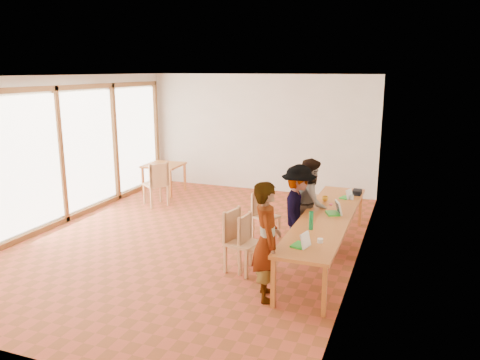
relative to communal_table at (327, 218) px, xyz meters
name	(u,v)px	position (x,y,z in m)	size (l,w,h in m)	color
ground	(193,239)	(-2.50, 0.03, -0.70)	(8.00, 8.00, 0.00)	#AF462A
wall_back	(260,133)	(-2.50, 4.03, 0.80)	(6.00, 0.10, 3.00)	#F1E3D0
wall_front	(17,230)	(-2.50, -3.97, 0.80)	(6.00, 0.10, 3.00)	#F1E3D0
wall_right	(361,173)	(0.50, 0.03, 0.80)	(0.10, 8.00, 3.00)	#F1E3D0
window_wall	(60,151)	(-5.46, 0.03, 0.80)	(0.10, 8.00, 3.00)	white
ceiling	(189,75)	(-2.50, 0.03, 2.32)	(6.00, 8.00, 0.04)	white
communal_table	(327,218)	(0.00, 0.00, 0.00)	(0.80, 4.00, 0.75)	#C3642B
side_table	(164,167)	(-4.70, 2.84, -0.03)	(0.90, 0.90, 0.75)	#C3642B
chair_near	(250,238)	(-1.01, -0.98, -0.14)	(0.48, 0.48, 0.49)	tan
chair_mid	(237,234)	(-1.22, -0.97, -0.10)	(0.55, 0.55, 0.52)	tan
chair_far	(262,210)	(-1.33, 0.61, -0.17)	(0.53, 0.53, 0.46)	tan
chair_empty	(300,190)	(-0.94, 2.01, -0.10)	(0.46, 0.46, 0.52)	tan
chair_spare	(157,180)	(-4.22, 1.70, -0.07)	(0.67, 0.67, 0.55)	tan
person_near	(267,241)	(-0.51, -1.70, 0.13)	(0.61, 0.40, 1.67)	gray
person_mid	(310,203)	(-0.39, 0.49, 0.10)	(0.78, 0.60, 1.60)	gray
person_far	(298,210)	(-0.50, 0.04, 0.08)	(1.01, 0.58, 1.56)	gray
laptop_near	(302,243)	(-0.06, -1.52, 0.10)	(0.26, 0.28, 0.21)	green
laptop_mid	(335,210)	(0.12, 0.13, 0.11)	(0.32, 0.33, 0.23)	green
laptop_far	(347,196)	(0.16, 1.18, 0.10)	(0.25, 0.26, 0.18)	green
yellow_mug	(325,199)	(-0.20, 0.86, 0.09)	(0.11, 0.11, 0.09)	orange
green_bottle	(311,221)	(-0.10, -0.78, 0.19)	(0.07, 0.07, 0.28)	#13793B
clear_glass	(352,197)	(0.25, 1.13, 0.09)	(0.07, 0.07, 0.09)	silver
condiment_cup	(320,241)	(0.14, -1.29, 0.08)	(0.08, 0.08, 0.06)	white
pink_phone	(331,204)	(-0.05, 0.66, 0.05)	(0.05, 0.10, 0.01)	#D13656
black_pouch	(357,192)	(0.30, 1.54, 0.09)	(0.16, 0.26, 0.09)	black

